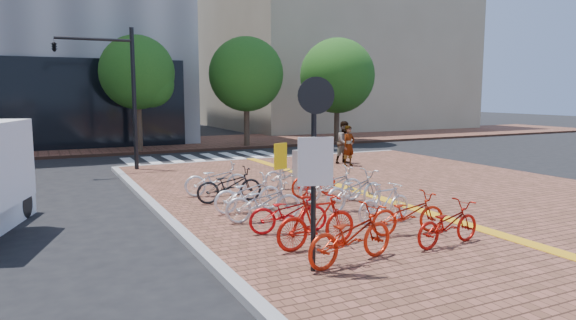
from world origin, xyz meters
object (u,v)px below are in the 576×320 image
pedestrian_a (349,146)px  notice_sign (315,151)px  bike_1 (317,221)px  bike_10 (354,190)px  pedestrian_b (345,142)px  bike_4 (248,193)px  bike_6 (216,179)px  bike_8 (408,213)px  bike_7 (448,224)px  utility_box (303,170)px  traffic_light_pole (98,72)px  bike_5 (229,185)px  bike_9 (384,203)px  bike_12 (314,180)px  bike_11 (331,184)px  bike_3 (263,202)px  bike_13 (289,174)px  bike_2 (288,212)px  yellow_sign (281,162)px  bike_0 (351,235)px

pedestrian_a → notice_sign: bearing=-138.0°
bike_1 → bike_10: bearing=-48.6°
bike_10 → pedestrian_b: (4.53, 7.62, 0.39)m
pedestrian_a → bike_1: bearing=-138.5°
pedestrian_a → bike_4: bearing=-151.7°
bike_6 → bike_8: size_ratio=1.07×
bike_7 → notice_sign: 3.51m
utility_box → traffic_light_pole: size_ratio=0.22×
pedestrian_a → bike_5: bearing=-158.7°
notice_sign → traffic_light_pole: size_ratio=0.59×
bike_9 → pedestrian_b: bearing=-34.4°
bike_12 → traffic_light_pole: size_ratio=0.29×
bike_9 → bike_11: 2.54m
bike_3 → bike_11: size_ratio=0.97×
bike_4 → bike_13: size_ratio=1.04×
bike_1 → bike_7: 2.61m
utility_box → bike_13: bearing=142.7°
bike_2 → notice_sign: 2.94m
bike_1 → pedestrian_b: size_ratio=0.98×
yellow_sign → bike_9: bearing=-68.7°
bike_4 → traffic_light_pole: (-2.52, 8.83, 3.32)m
bike_3 → bike_6: (-0.03, 3.42, 0.01)m
bike_10 → yellow_sign: yellow_sign is taller
pedestrian_b → utility_box: size_ratio=1.47×
bike_3 → bike_12: bike_3 is taller
bike_1 → bike_3: size_ratio=0.98×
bike_0 → bike_9: bearing=-58.1°
bike_9 → bike_8: bearing=166.2°
yellow_sign → pedestrian_b: bearing=45.6°
bike_10 → bike_11: bearing=-6.6°
bike_6 → bike_12: 2.87m
bike_4 → bike_10: (2.58, -0.96, 0.03)m
bike_6 → notice_sign: 7.13m
bike_4 → bike_7: bearing=-153.4°
bike_10 → pedestrian_a: size_ratio=1.16×
pedestrian_a → utility_box: (-4.10, -3.74, -0.22)m
pedestrian_a → bike_11: bearing=-139.3°
bike_13 → bike_8: bearing=175.3°
bike_2 → bike_5: size_ratio=0.94×
bike_9 → bike_11: bike_11 is taller
bike_11 → pedestrian_b: size_ratio=1.04×
bike_4 → bike_5: 1.30m
bike_2 → traffic_light_pole: 11.84m
bike_0 → bike_13: size_ratio=1.10×
bike_0 → bike_6: size_ratio=1.05×
bike_3 → utility_box: utility_box is taller
bike_0 → utility_box: bearing=-31.5°
bike_3 → bike_6: bearing=7.7°
bike_3 → traffic_light_pole: bearing=21.2°
bike_10 → notice_sign: bearing=128.1°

